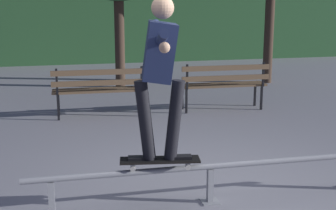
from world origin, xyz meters
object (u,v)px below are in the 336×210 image
at_px(skateboarder, 160,65).
at_px(park_bench_left_center, 224,81).
at_px(skateboard, 160,160).
at_px(park_bench_leftmost, 100,86).
at_px(grind_rail, 210,173).

xyz_separation_m(skateboarder, park_bench_left_center, (1.94, 3.74, -0.89)).
height_order(skateboard, park_bench_left_center, park_bench_left_center).
xyz_separation_m(park_bench_leftmost, park_bench_left_center, (2.21, 0.00, 0.00)).
height_order(grind_rail, skateboarder, skateboarder).
bearing_deg(skateboard, skateboarder, -8.19).
bearing_deg(grind_rail, skateboarder, -179.95).
height_order(grind_rail, park_bench_left_center, park_bench_left_center).
xyz_separation_m(grind_rail, park_bench_leftmost, (-0.79, 3.73, 0.22)).
bearing_deg(park_bench_left_center, grind_rail, -110.84).
relative_size(skateboard, skateboarder, 0.51).
bearing_deg(skateboarder, grind_rail, 0.05).
relative_size(skateboard, park_bench_leftmost, 0.50).
height_order(grind_rail, park_bench_leftmost, park_bench_leftmost).
height_order(grind_rail, skateboard, skateboard).
relative_size(grind_rail, park_bench_leftmost, 2.29).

